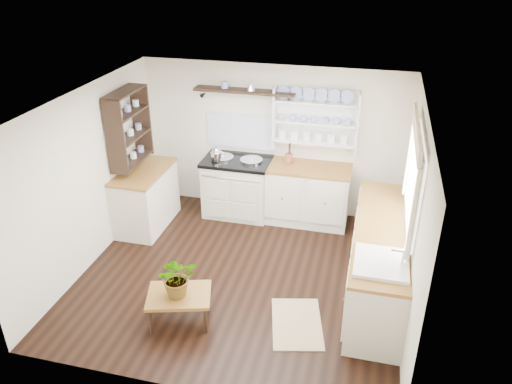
# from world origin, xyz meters

# --- Properties ---
(floor) EXTENTS (4.00, 3.80, 0.01)m
(floor) POSITION_xyz_m (0.00, 0.00, 0.00)
(floor) COLOR black
(floor) RESTS_ON ground
(wall_back) EXTENTS (4.00, 0.02, 2.30)m
(wall_back) POSITION_xyz_m (0.00, 1.90, 1.15)
(wall_back) COLOR beige
(wall_back) RESTS_ON ground
(wall_right) EXTENTS (0.02, 3.80, 2.30)m
(wall_right) POSITION_xyz_m (2.00, 0.00, 1.15)
(wall_right) COLOR beige
(wall_right) RESTS_ON ground
(wall_left) EXTENTS (0.02, 3.80, 2.30)m
(wall_left) POSITION_xyz_m (-2.00, 0.00, 1.15)
(wall_left) COLOR beige
(wall_left) RESTS_ON ground
(ceiling) EXTENTS (4.00, 3.80, 0.01)m
(ceiling) POSITION_xyz_m (0.00, 0.00, 2.30)
(ceiling) COLOR white
(ceiling) RESTS_ON wall_back
(window) EXTENTS (0.08, 1.55, 1.22)m
(window) POSITION_xyz_m (1.95, 0.15, 1.56)
(window) COLOR white
(window) RESTS_ON wall_right
(aga_cooker) EXTENTS (1.02, 0.71, 0.94)m
(aga_cooker) POSITION_xyz_m (-0.48, 1.57, 0.47)
(aga_cooker) COLOR beige
(aga_cooker) RESTS_ON floor
(back_cabinets) EXTENTS (1.27, 0.63, 0.90)m
(back_cabinets) POSITION_xyz_m (0.60, 1.60, 0.46)
(back_cabinets) COLOR beige
(back_cabinets) RESTS_ON floor
(right_cabinets) EXTENTS (0.62, 2.43, 0.90)m
(right_cabinets) POSITION_xyz_m (1.70, 0.10, 0.46)
(right_cabinets) COLOR beige
(right_cabinets) RESTS_ON floor
(belfast_sink) EXTENTS (0.55, 0.60, 0.45)m
(belfast_sink) POSITION_xyz_m (1.70, -0.65, 0.80)
(belfast_sink) COLOR white
(belfast_sink) RESTS_ON right_cabinets
(left_cabinets) EXTENTS (0.62, 1.13, 0.90)m
(left_cabinets) POSITION_xyz_m (-1.70, 0.90, 0.46)
(left_cabinets) COLOR beige
(left_cabinets) RESTS_ON floor
(plate_rack) EXTENTS (1.20, 0.22, 0.90)m
(plate_rack) POSITION_xyz_m (0.65, 1.86, 1.56)
(plate_rack) COLOR white
(plate_rack) RESTS_ON wall_back
(high_shelf) EXTENTS (1.50, 0.29, 0.16)m
(high_shelf) POSITION_xyz_m (-0.40, 1.78, 1.91)
(high_shelf) COLOR black
(high_shelf) RESTS_ON wall_back
(left_shelving) EXTENTS (0.28, 0.80, 1.05)m
(left_shelving) POSITION_xyz_m (-1.84, 0.90, 1.55)
(left_shelving) COLOR black
(left_shelving) RESTS_ON wall_left
(kettle) EXTENTS (0.17, 0.17, 0.20)m
(kettle) POSITION_xyz_m (-0.76, 1.45, 1.03)
(kettle) COLOR silver
(kettle) RESTS_ON aga_cooker
(utensil_crock) EXTENTS (0.11, 0.11, 0.13)m
(utensil_crock) POSITION_xyz_m (0.29, 1.68, 0.98)
(utensil_crock) COLOR brown
(utensil_crock) RESTS_ON back_cabinets
(center_table) EXTENTS (0.81, 0.67, 0.38)m
(center_table) POSITION_xyz_m (-0.42, -1.00, 0.33)
(center_table) COLOR brown
(center_table) RESTS_ON floor
(potted_plant) EXTENTS (0.55, 0.54, 0.47)m
(potted_plant) POSITION_xyz_m (-0.42, -1.00, 0.61)
(potted_plant) COLOR #3F7233
(potted_plant) RESTS_ON center_table
(floor_rug) EXTENTS (0.73, 0.95, 0.02)m
(floor_rug) POSITION_xyz_m (0.87, -0.74, 0.01)
(floor_rug) COLOR #956D56
(floor_rug) RESTS_ON floor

